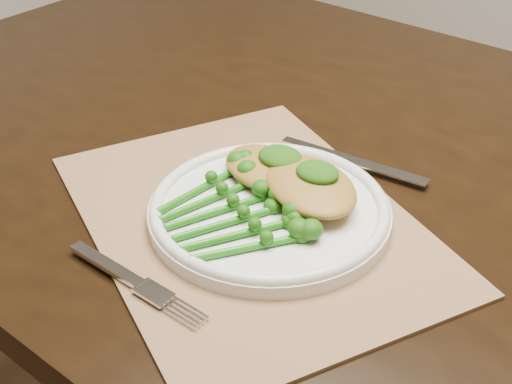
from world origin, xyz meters
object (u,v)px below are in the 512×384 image
Objects in this scene: dinner_plate at (269,210)px; chicken_fillet_left at (270,169)px; placemat at (249,220)px; broccolini_bundle at (223,217)px; dining_table at (358,379)px.

dinner_plate is 0.06m from chicken_fillet_left.
dinner_plate is at bearing 62.10° from placemat.
dinner_plate reaches higher than placemat.
chicken_fillet_left is 0.10m from broccolini_bundle.
dinner_plate is 2.19× the size of chicken_fillet_left.
dinner_plate is at bearing 87.46° from broccolini_bundle.
placemat is 0.07m from chicken_fillet_left.
broccolini_bundle is at bearing -115.86° from dinner_plate.
placemat is 2.21× the size of broccolini_bundle.
chicken_fillet_left is (-0.04, 0.05, 0.02)m from dinner_plate.
placemat is at bearing -107.37° from dining_table.
chicken_fillet_left reaches higher than placemat.
dining_table is 0.43m from dinner_plate.
dining_table is at bearing 96.36° from broccolini_bundle.
chicken_fillet_left is at bearing 130.93° from placemat.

